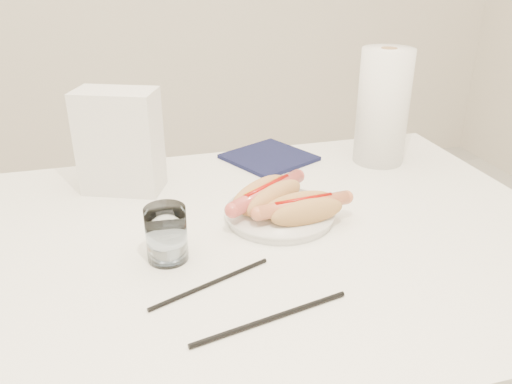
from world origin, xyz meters
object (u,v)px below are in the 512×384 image
object	(u,v)px
plate	(280,215)
napkin_box	(120,142)
water_glass	(166,234)
table	(229,266)
paper_towel_roll	(383,107)
hotdog_right	(303,209)
hotdog_left	(267,196)

from	to	relation	value
plate	napkin_box	distance (m)	0.35
plate	water_glass	xyz separation A→B (m)	(-0.21, -0.08, 0.04)
plate	table	bearing A→B (deg)	-159.60
table	paper_towel_roll	world-z (taller)	paper_towel_roll
water_glass	hotdog_right	bearing A→B (deg)	8.77
plate	hotdog_left	world-z (taller)	hotdog_left
water_glass	napkin_box	xyz separation A→B (m)	(-0.05, 0.29, 0.06)
table	water_glass	size ratio (longest dim) A/B	13.37
table	napkin_box	bearing A→B (deg)	123.17
plate	water_glass	size ratio (longest dim) A/B	2.13
napkin_box	paper_towel_roll	distance (m)	0.57
table	napkin_box	size ratio (longest dim) A/B	5.86
hotdog_left	water_glass	distance (m)	0.22
table	hotdog_right	distance (m)	0.16
plate	paper_towel_roll	distance (m)	0.39
table	hotdog_left	xyz separation A→B (m)	(0.09, 0.06, 0.10)
plate	napkin_box	xyz separation A→B (m)	(-0.26, 0.21, 0.09)
hotdog_left	napkin_box	distance (m)	0.32
paper_towel_roll	water_glass	bearing A→B (deg)	-150.67
paper_towel_roll	table	bearing A→B (deg)	-148.59
hotdog_right	water_glass	distance (m)	0.24
hotdog_right	water_glass	bearing A→B (deg)	-177.35
water_glass	hotdog_left	bearing A→B (deg)	27.14
table	plate	world-z (taller)	plate
table	paper_towel_roll	xyz separation A→B (m)	(0.41, 0.25, 0.19)
napkin_box	paper_towel_roll	xyz separation A→B (m)	(0.57, 0.00, 0.02)
hotdog_right	napkin_box	world-z (taller)	napkin_box
plate	hotdog_left	xyz separation A→B (m)	(-0.02, 0.02, 0.03)
hotdog_right	paper_towel_roll	xyz separation A→B (m)	(0.28, 0.25, 0.09)
hotdog_right	paper_towel_roll	distance (m)	0.38
hotdog_left	napkin_box	bearing A→B (deg)	108.28
hotdog_right	water_glass	size ratio (longest dim) A/B	1.91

